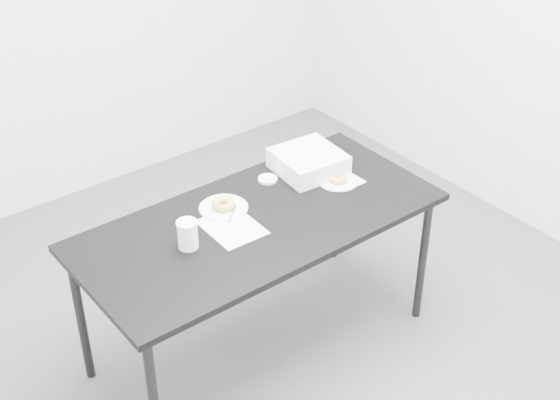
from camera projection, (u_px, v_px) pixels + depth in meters
floor at (264, 353)px, 3.95m from camera, size 4.00×4.00×0.00m
wall_right at (555, 12)px, 4.24m from camera, size 0.02×4.00×2.70m
table at (259, 229)px, 3.61m from camera, size 1.71×0.80×0.78m
scorecard at (232, 227)px, 3.52m from camera, size 0.23×0.29×0.00m
logo_patch at (235, 212)px, 3.62m from camera, size 0.05×0.05×0.00m
pen at (232, 214)px, 3.60m from camera, size 0.11×0.10×0.01m
napkin at (347, 181)px, 3.86m from camera, size 0.14×0.14×0.00m
plate_near at (338, 181)px, 3.85m from camera, size 0.20×0.20×0.01m
donut_near at (338, 178)px, 3.84m from camera, size 0.11×0.11×0.03m
plate_far at (224, 208)px, 3.65m from camera, size 0.23×0.23×0.01m
donut_far at (223, 204)px, 3.64m from camera, size 0.14×0.14×0.04m
coffee_cup at (188, 234)px, 3.36m from camera, size 0.09×0.09×0.13m
cup_lid at (268, 179)px, 3.86m from camera, size 0.10×0.10×0.01m
bakery_box at (308, 162)px, 3.91m from camera, size 0.34×0.34×0.10m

